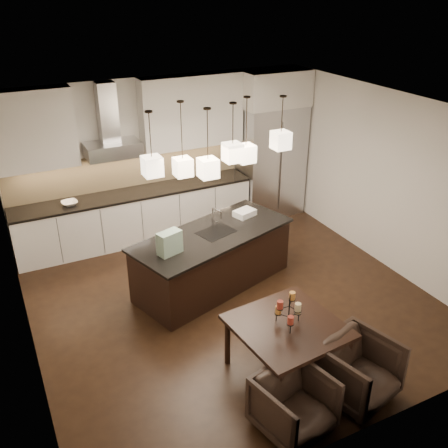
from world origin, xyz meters
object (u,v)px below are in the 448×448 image
refrigerator (271,161)px  dining_table (286,349)px  island_body (213,260)px  armchair_right (358,370)px  armchair_left (294,404)px

refrigerator → dining_table: refrigerator is taller
refrigerator → dining_table: bearing=-118.6°
island_body → armchair_right: bearing=-97.8°
island_body → armchair_right: island_body is taller
island_body → armchair_left: (-0.43, -2.87, -0.09)m
island_body → dining_table: island_body is taller
refrigerator → armchair_left: 5.48m
island_body → dining_table: (-0.05, -2.13, -0.07)m
armchair_left → island_body: bearing=68.8°
island_body → armchair_right: size_ratio=3.05×
refrigerator → island_body: 2.95m
refrigerator → dining_table: size_ratio=1.84×
refrigerator → armchair_left: size_ratio=2.95×
island_body → armchair_right: (0.47, -2.79, -0.06)m
armchair_left → refrigerator: bearing=48.9°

